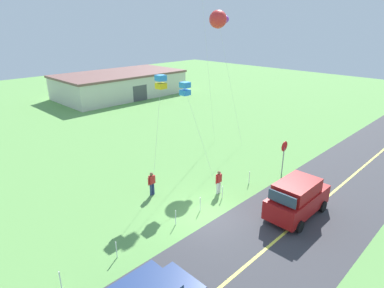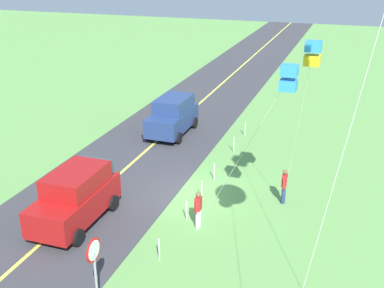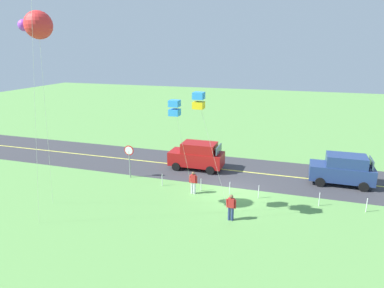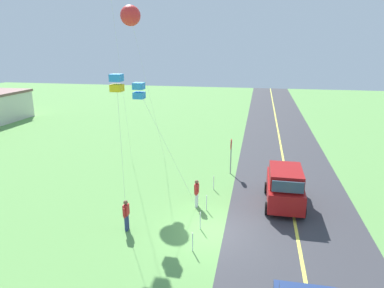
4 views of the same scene
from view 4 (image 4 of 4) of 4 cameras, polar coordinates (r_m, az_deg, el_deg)
ground_plane at (r=17.40m, az=3.61°, el=-14.56°), size 120.00×120.00×0.10m
asphalt_road at (r=17.41m, az=17.25°, el=-15.12°), size 120.00×7.00×0.00m
road_centre_stripe at (r=17.40m, az=17.26°, el=-15.11°), size 120.00×0.16×0.00m
car_suv_foreground at (r=20.21m, az=15.19°, el=-6.76°), size 4.40×2.12×2.24m
stop_sign at (r=24.11m, az=6.52°, el=-0.90°), size 0.76×0.08×2.56m
person_adult_near at (r=19.42m, az=0.78°, el=-8.05°), size 0.58×0.22×1.60m
person_adult_companion at (r=17.40m, az=-10.90°, el=-11.40°), size 0.58×0.22×1.60m
kite_red_low at (r=18.78m, az=-8.81°, el=8.73°), size 0.56×3.47×6.91m
kite_blue_mid at (r=17.48m, az=-12.44°, el=9.87°), size 2.02×1.13×7.47m
kite_yellow_high at (r=25.52m, az=-10.17°, el=20.31°), size 2.62×2.36×11.49m
fence_post_2 at (r=15.73m, az=0.10°, el=-16.03°), size 0.05×0.05×0.90m
fence_post_3 at (r=17.39m, az=1.38°, el=-12.65°), size 0.05×0.05×0.90m
fence_post_4 at (r=19.18m, az=2.44°, el=-9.76°), size 0.05×0.05×0.90m
fence_post_5 at (r=21.82m, az=3.63°, el=-6.46°), size 0.05×0.05×0.90m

